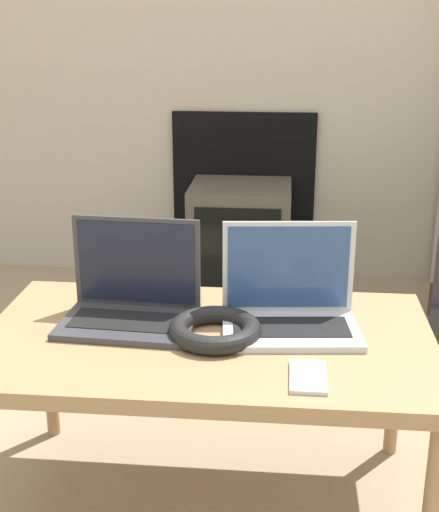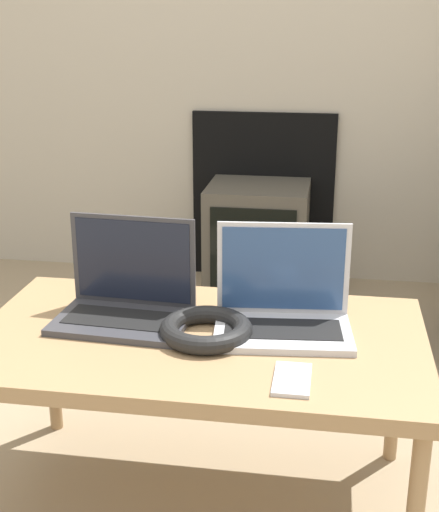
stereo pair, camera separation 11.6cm
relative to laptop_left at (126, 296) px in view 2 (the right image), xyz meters
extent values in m
cube|color=black|center=(0.17, 1.58, -0.14)|extent=(0.63, 0.03, 0.75)
cube|color=#9E7A51|center=(0.19, -0.07, -0.08)|extent=(1.04, 0.60, 0.04)
cylinder|color=#9E7A51|center=(-0.29, 0.20, -0.30)|extent=(0.04, 0.04, 0.42)
cylinder|color=#9E7A51|center=(0.67, 0.20, -0.30)|extent=(0.04, 0.04, 0.42)
cube|color=#38383D|center=(0.00, -0.04, -0.05)|extent=(0.32, 0.22, 0.02)
cube|color=black|center=(0.00, -0.04, -0.04)|extent=(0.27, 0.13, 0.00)
cube|color=#38383D|center=(0.00, 0.06, 0.07)|extent=(0.31, 0.03, 0.22)
cube|color=black|center=(0.00, 0.05, 0.07)|extent=(0.29, 0.02, 0.20)
cube|color=silver|center=(0.38, -0.04, -0.05)|extent=(0.33, 0.24, 0.02)
cube|color=black|center=(0.38, -0.04, -0.04)|extent=(0.28, 0.14, 0.00)
cube|color=silver|center=(0.37, 0.06, 0.07)|extent=(0.31, 0.04, 0.22)
cube|color=#2D4C7F|center=(0.37, 0.05, 0.07)|extent=(0.29, 0.03, 0.20)
torus|color=black|center=(0.21, -0.08, -0.04)|extent=(0.21, 0.21, 0.04)
cube|color=silver|center=(0.41, -0.25, -0.05)|extent=(0.07, 0.13, 0.01)
cube|color=#4C473D|center=(0.17, 1.39, -0.28)|extent=(0.42, 0.37, 0.47)
cube|color=black|center=(0.17, 1.20, -0.28)|extent=(0.35, 0.01, 0.37)
camera|label=1|loc=(0.36, -1.54, 0.64)|focal=50.00mm
camera|label=2|loc=(0.47, -1.53, 0.64)|focal=50.00mm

